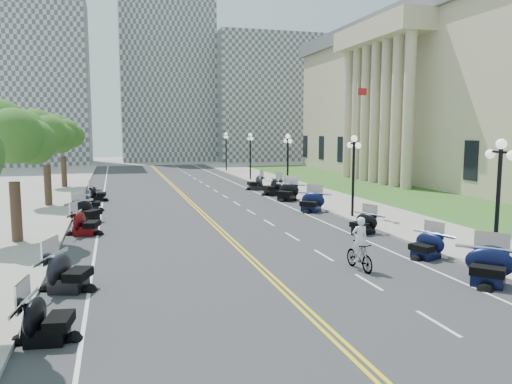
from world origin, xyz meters
TOP-DOWN VIEW (x-y plane):
  - ground at (0.00, 0.00)m, footprint 160.00×160.00m
  - road at (0.00, 10.00)m, footprint 16.00×90.00m
  - centerline_yellow_a at (-0.12, 10.00)m, footprint 0.12×90.00m
  - centerline_yellow_b at (0.12, 10.00)m, footprint 0.12×90.00m
  - edge_line_north at (6.40, 10.00)m, footprint 0.12×90.00m
  - edge_line_south at (-6.40, 10.00)m, footprint 0.12×90.00m
  - lane_dash_3 at (3.20, -12.00)m, footprint 0.12×2.00m
  - lane_dash_4 at (3.20, -8.00)m, footprint 0.12×2.00m
  - lane_dash_5 at (3.20, -4.00)m, footprint 0.12×2.00m
  - lane_dash_6 at (3.20, 0.00)m, footprint 0.12×2.00m
  - lane_dash_7 at (3.20, 4.00)m, footprint 0.12×2.00m
  - lane_dash_8 at (3.20, 8.00)m, footprint 0.12×2.00m
  - lane_dash_9 at (3.20, 12.00)m, footprint 0.12×2.00m
  - lane_dash_10 at (3.20, 16.00)m, footprint 0.12×2.00m
  - lane_dash_11 at (3.20, 20.00)m, footprint 0.12×2.00m
  - lane_dash_12 at (3.20, 24.00)m, footprint 0.12×2.00m
  - lane_dash_13 at (3.20, 28.00)m, footprint 0.12×2.00m
  - lane_dash_14 at (3.20, 32.00)m, footprint 0.12×2.00m
  - lane_dash_15 at (3.20, 36.00)m, footprint 0.12×2.00m
  - lane_dash_16 at (3.20, 40.00)m, footprint 0.12×2.00m
  - lane_dash_17 at (3.20, 44.00)m, footprint 0.12×2.00m
  - lane_dash_18 at (3.20, 48.00)m, footprint 0.12×2.00m
  - lane_dash_19 at (3.20, 52.00)m, footprint 0.12×2.00m
  - sidewalk_north at (10.50, 10.00)m, footprint 5.00×90.00m
  - sidewalk_south at (-10.50, 10.00)m, footprint 5.00×90.00m
  - lawn at (17.50, 18.00)m, footprint 9.00×60.00m
  - civic_building at (32.00, 22.00)m, footprint 26.00×51.00m
  - distant_block_a at (-18.00, 62.00)m, footprint 18.00×14.00m
  - distant_block_b at (4.00, 68.00)m, footprint 16.00×12.00m
  - distant_block_c at (22.00, 65.00)m, footprint 20.00×14.00m
  - street_lamp_1 at (8.60, -8.00)m, footprint 0.50×1.20m
  - street_lamp_2 at (8.60, 4.00)m, footprint 0.50×1.20m
  - street_lamp_3 at (8.60, 16.00)m, footprint 0.50×1.20m
  - street_lamp_4 at (8.60, 28.00)m, footprint 0.50×1.20m
  - street_lamp_5 at (8.60, 40.00)m, footprint 0.50×1.20m
  - flagpole at (18.00, 22.00)m, footprint 1.10×0.20m
  - tree_2 at (-10.00, 2.00)m, footprint 4.80×4.80m
  - tree_3 at (-10.00, 14.00)m, footprint 4.80×4.80m
  - tree_4 at (-10.00, 26.00)m, footprint 4.80×4.80m
  - motorcycle_n_3 at (7.08, -9.45)m, footprint 2.96×2.96m
  - motorcycle_n_4 at (7.16, -5.66)m, footprint 2.25×2.25m
  - motorcycle_n_5 at (7.03, -0.35)m, footprint 2.28×2.28m
  - motorcycle_n_7 at (7.08, 6.99)m, footprint 2.95×2.95m
  - motorcycle_n_8 at (7.27, 12.37)m, footprint 3.10×3.10m
  - motorcycle_n_9 at (7.21, 15.85)m, footprint 2.54×2.54m
  - motorcycle_n_10 at (6.87, 19.83)m, footprint 2.09×2.09m
  - motorcycle_s_3 at (-7.23, -10.28)m, footprint 2.17×2.17m
  - motorcycle_s_4 at (-7.05, -6.08)m, footprint 2.67×2.67m
  - motorcycle_s_6 at (-6.98, 3.32)m, footprint 2.45×2.45m
  - motorcycle_s_7 at (-7.09, 7.07)m, footprint 2.95×2.95m
  - motorcycle_s_8 at (-7.00, 11.29)m, footprint 1.86×1.86m
  - motorcycle_s_9 at (-6.77, 16.16)m, footprint 2.05×2.05m
  - bicycle at (3.60, -6.50)m, footprint 0.65×1.90m
  - cyclist_rider at (3.60, -6.50)m, footprint 0.64×0.42m

SIDE VIEW (x-z plane):
  - ground at x=0.00m, z-range 0.00..0.00m
  - road at x=0.00m, z-range 0.00..0.01m
  - centerline_yellow_a at x=-0.12m, z-range 0.01..0.01m
  - centerline_yellow_b at x=0.12m, z-range 0.01..0.01m
  - edge_line_north at x=6.40m, z-range 0.01..0.01m
  - edge_line_south at x=-6.40m, z-range 0.01..0.01m
  - lane_dash_3 at x=3.20m, z-range 0.01..0.01m
  - lane_dash_4 at x=3.20m, z-range 0.01..0.01m
  - lane_dash_5 at x=3.20m, z-range 0.01..0.01m
  - lane_dash_6 at x=3.20m, z-range 0.01..0.01m
  - lane_dash_7 at x=3.20m, z-range 0.01..0.01m
  - lane_dash_8 at x=3.20m, z-range 0.01..0.01m
  - lane_dash_9 at x=3.20m, z-range 0.01..0.01m
  - lane_dash_10 at x=3.20m, z-range 0.01..0.01m
  - lane_dash_11 at x=3.20m, z-range 0.01..0.01m
  - lane_dash_12 at x=3.20m, z-range 0.01..0.01m
  - lane_dash_13 at x=3.20m, z-range 0.01..0.01m
  - lane_dash_14 at x=3.20m, z-range 0.01..0.01m
  - lane_dash_15 at x=3.20m, z-range 0.01..0.01m
  - lane_dash_16 at x=3.20m, z-range 0.01..0.01m
  - lane_dash_17 at x=3.20m, z-range 0.01..0.01m
  - lane_dash_18 at x=3.20m, z-range 0.01..0.01m
  - lane_dash_19 at x=3.20m, z-range 0.01..0.01m
  - lawn at x=17.50m, z-range 0.00..0.10m
  - sidewalk_north at x=10.50m, z-range 0.00..0.15m
  - sidewalk_south at x=-10.50m, z-range 0.00..0.15m
  - bicycle at x=3.60m, z-range 0.00..1.13m
  - motorcycle_n_5 at x=7.03m, z-range 0.00..1.24m
  - motorcycle_n_4 at x=7.16m, z-range 0.00..1.25m
  - motorcycle_s_8 at x=-7.00m, z-range 0.00..1.27m
  - motorcycle_s_9 at x=-6.77m, z-range 0.00..1.31m
  - motorcycle_s_3 at x=-7.23m, z-range 0.00..1.34m
  - motorcycle_s_6 at x=-6.98m, z-range 0.00..1.41m
  - motorcycle_n_10 at x=6.87m, z-range 0.00..1.46m
  - motorcycle_s_4 at x=-7.05m, z-range 0.00..1.46m
  - motorcycle_n_7 at x=7.08m, z-range 0.00..1.46m
  - motorcycle_n_3 at x=7.08m, z-range 0.00..1.46m
  - motorcycle_s_7 at x=-7.09m, z-range 0.00..1.47m
  - motorcycle_n_8 at x=7.27m, z-range 0.00..1.54m
  - motorcycle_n_9 at x=7.21m, z-range 0.00..1.56m
  - cyclist_rider at x=3.60m, z-range 1.13..2.88m
  - street_lamp_1 at x=8.60m, z-range 0.15..5.05m
  - street_lamp_2 at x=8.60m, z-range 0.15..5.05m
  - street_lamp_3 at x=8.60m, z-range 0.15..5.05m
  - street_lamp_4 at x=8.60m, z-range 0.15..5.05m
  - street_lamp_5 at x=8.60m, z-range 0.15..5.05m
  - tree_2 at x=-10.00m, z-range 0.15..9.35m
  - tree_3 at x=-10.00m, z-range 0.15..9.35m
  - tree_4 at x=-10.00m, z-range 0.15..9.35m
  - flagpole at x=18.00m, z-range 0.00..10.00m
  - civic_building at x=32.00m, z-range 0.00..17.80m
  - distant_block_c at x=22.00m, z-range 0.00..22.00m
  - distant_block_a at x=-18.00m, z-range 0.00..26.00m
  - distant_block_b at x=4.00m, z-range 0.00..30.00m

